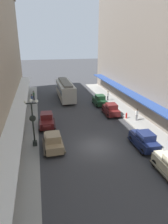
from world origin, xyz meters
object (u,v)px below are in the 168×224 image
object	(u,v)px
parked_car_1	(47,120)
pedestrian_2	(34,95)
parked_car_2	(144,139)
pedestrian_0	(108,96)
parked_car_4	(53,141)
pedestrian_1	(32,99)
lamp_post_with_clock	(33,121)
parked_car_5	(111,109)
streetcar	(65,89)
fire_hydrant	(126,115)
pedestrian_3	(137,114)
parked_car_0	(100,100)

from	to	relation	value
parked_car_1	pedestrian_2	xyz separation A→B (m)	(-1.70, 12.50, 0.07)
parked_car_2	pedestrian_0	bearing A→B (deg)	83.43
parked_car_4	pedestrian_2	bearing A→B (deg)	96.29
parked_car_2	pedestrian_1	distance (m)	21.31
lamp_post_with_clock	pedestrian_1	size ratio (longest dim) A/B	3.09
pedestrian_1	parked_car_5	bearing A→B (deg)	-34.38
parked_car_2	pedestrian_0	size ratio (longest dim) A/B	2.57
parked_car_4	pedestrian_0	xyz separation A→B (m)	(11.24, 15.06, 0.07)
parked_car_2	parked_car_5	world-z (taller)	same
parked_car_2	parked_car_5	xyz separation A→B (m)	(-0.01, 9.93, 0.00)
parked_car_1	parked_car_5	bearing A→B (deg)	12.66
pedestrian_0	streetcar	bearing A→B (deg)	157.12
parked_car_4	parked_car_5	xyz separation A→B (m)	(9.29, 8.10, 0.00)
streetcar	pedestrian_2	distance (m)	5.94
parked_car_2	parked_car_5	bearing A→B (deg)	90.03
parked_car_4	pedestrian_1	world-z (taller)	parked_car_4
parked_car_4	lamp_post_with_clock	bearing A→B (deg)	153.33
parked_car_4	fire_hydrant	bearing A→B (deg)	28.94
parked_car_5	fire_hydrant	bearing A→B (deg)	-52.65
streetcar	pedestrian_1	xyz separation A→B (m)	(-6.15, -2.15, -0.89)
pedestrian_3	pedestrian_1	bearing A→B (deg)	142.03
pedestrian_0	pedestrian_3	world-z (taller)	same
pedestrian_1	parked_car_2	bearing A→B (deg)	-56.99
pedestrian_1	pedestrian_2	distance (m)	2.42
parked_car_0	parked_car_4	xyz separation A→B (m)	(-9.10, -13.14, 0.00)
fire_hydrant	parked_car_2	bearing A→B (deg)	-101.39
parked_car_4	streetcar	size ratio (longest dim) A/B	0.44
parked_car_2	pedestrian_3	distance (m)	7.26
parked_car_5	pedestrian_1	bearing A→B (deg)	145.62
parked_car_4	parked_car_2	bearing A→B (deg)	-11.16
fire_hydrant	pedestrian_0	xyz separation A→B (m)	(0.36, 9.04, 0.45)
parked_car_1	parked_car_4	world-z (taller)	same
pedestrian_0	parked_car_2	bearing A→B (deg)	-96.57
parked_car_5	pedestrian_2	xyz separation A→B (m)	(-11.32, 10.34, 0.07)
pedestrian_0	pedestrian_3	xyz separation A→B (m)	(0.66, -10.12, 0.00)
parked_car_5	pedestrian_2	bearing A→B (deg)	137.60
pedestrian_2	lamp_post_with_clock	bearing A→B (deg)	-89.47
lamp_post_with_clock	pedestrian_1	distance (m)	15.23
parked_car_5	pedestrian_1	xyz separation A→B (m)	(-11.60, 7.94, 0.07)
streetcar	fire_hydrant	bearing A→B (deg)	-59.94
pedestrian_0	fire_hydrant	bearing A→B (deg)	-92.30
parked_car_1	streetcar	distance (m)	12.98
streetcar	pedestrian_3	world-z (taller)	streetcar
parked_car_5	parked_car_4	bearing A→B (deg)	-138.93
parked_car_2	lamp_post_with_clock	bearing A→B (deg)	166.05
pedestrian_3	streetcar	bearing A→B (deg)	121.34
parked_car_1	parked_car_4	xyz separation A→B (m)	(0.34, -5.93, 0.00)
lamp_post_with_clock	pedestrian_2	bearing A→B (deg)	90.53
parked_car_1	lamp_post_with_clock	distance (m)	5.61
lamp_post_with_clock	fire_hydrant	bearing A→B (deg)	21.71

